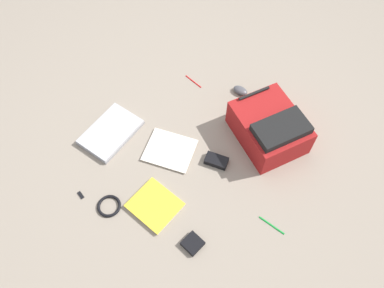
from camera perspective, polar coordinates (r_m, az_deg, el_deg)
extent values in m
plane|color=gray|center=(2.19, -0.23, 0.57)|extent=(4.16, 4.16, 0.00)
cube|color=maroon|center=(2.17, 11.08, 2.33)|extent=(0.46, 0.49, 0.18)
cube|color=black|center=(2.05, 12.87, 2.17)|extent=(0.32, 0.28, 0.04)
cylinder|color=black|center=(2.17, 9.01, 7.30)|extent=(0.17, 0.11, 0.02)
cube|color=#929296|center=(2.25, -11.70, 1.62)|extent=(0.33, 0.23, 0.02)
cube|color=#B7B7BC|center=(2.24, -11.77, 1.84)|extent=(0.33, 0.22, 0.01)
cube|color=silver|center=(2.15, -3.24, -0.95)|extent=(0.27, 0.30, 0.01)
cube|color=silver|center=(2.15, -3.25, -0.86)|extent=(0.28, 0.31, 0.00)
cube|color=silver|center=(2.01, -5.42, -8.89)|extent=(0.22, 0.24, 0.02)
cube|color=yellow|center=(2.00, -5.45, -8.78)|extent=(0.23, 0.25, 0.00)
ellipsoid|color=#4C4C51|center=(2.39, 7.04, 7.73)|extent=(0.06, 0.09, 0.04)
torus|color=black|center=(2.05, -11.95, -8.80)|extent=(0.12, 0.12, 0.01)
cube|color=black|center=(2.11, 3.57, -2.44)|extent=(0.09, 0.13, 0.03)
cylinder|color=#198C33|center=(2.01, 11.51, -11.47)|extent=(0.02, 0.14, 0.01)
cylinder|color=red|center=(2.44, 0.20, 9.12)|extent=(0.03, 0.13, 0.01)
cube|color=black|center=(1.93, 0.10, -14.24)|extent=(0.10, 0.10, 0.03)
cube|color=black|center=(2.11, -15.87, -7.13)|extent=(0.03, 0.05, 0.01)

